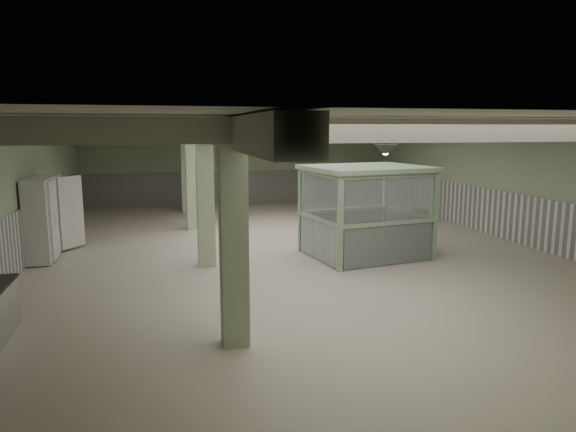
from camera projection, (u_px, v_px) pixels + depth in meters
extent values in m
plane|color=beige|center=(292.00, 251.00, 14.67)|extent=(20.00, 20.00, 0.00)
cube|color=silver|center=(292.00, 123.00, 14.07)|extent=(14.00, 20.00, 0.02)
cube|color=#9DAF8C|center=(238.00, 165.00, 23.93)|extent=(14.00, 0.02, 3.60)
cube|color=#9DAF8C|center=(559.00, 306.00, 4.81)|extent=(14.00, 0.02, 3.60)
cube|color=#9DAF8C|center=(18.00, 196.00, 12.69)|extent=(0.02, 20.00, 3.60)
cube|color=#9DAF8C|center=(508.00, 182.00, 16.05)|extent=(0.02, 20.00, 3.60)
cube|color=white|center=(23.00, 238.00, 12.87)|extent=(0.05, 19.90, 1.50)
cube|color=white|center=(505.00, 215.00, 16.22)|extent=(0.05, 19.90, 1.50)
cube|color=white|center=(239.00, 187.00, 24.09)|extent=(13.90, 0.05, 1.50)
cube|color=beige|center=(200.00, 131.00, 13.51)|extent=(0.45, 19.90, 0.40)
cube|color=beige|center=(431.00, 130.00, 6.93)|extent=(13.90, 0.35, 0.32)
cube|color=beige|center=(361.00, 130.00, 9.32)|extent=(13.90, 0.35, 0.32)
cube|color=beige|center=(319.00, 130.00, 11.71)|extent=(13.90, 0.35, 0.32)
cube|color=beige|center=(292.00, 130.00, 14.10)|extent=(13.90, 0.35, 0.32)
cube|color=beige|center=(272.00, 130.00, 16.49)|extent=(13.90, 0.35, 0.32)
cube|color=beige|center=(258.00, 130.00, 18.88)|extent=(13.90, 0.35, 0.32)
cube|color=beige|center=(247.00, 130.00, 21.27)|extent=(13.90, 0.35, 0.32)
cube|color=#B1C59F|center=(234.00, 235.00, 8.03)|extent=(0.42, 0.42, 3.60)
cube|color=#B1C59F|center=(205.00, 196.00, 12.82)|extent=(0.42, 0.42, 3.60)
cube|color=#B1C59F|center=(192.00, 178.00, 17.60)|extent=(0.42, 0.42, 3.60)
cube|color=#B1C59F|center=(186.00, 169.00, 21.42)|extent=(0.42, 0.42, 3.60)
cone|color=#323F2F|center=(386.00, 150.00, 9.50)|extent=(0.44, 0.44, 0.22)
cone|color=#323F2F|center=(304.00, 143.00, 14.76)|extent=(0.44, 0.44, 0.22)
cone|color=#323F2F|center=(268.00, 140.00, 19.54)|extent=(0.44, 0.44, 0.22)
cube|color=silver|center=(45.00, 218.00, 13.85)|extent=(0.59, 2.35, 2.15)
cube|color=silver|center=(54.00, 221.00, 13.41)|extent=(0.06, 0.88, 2.05)
cube|color=silver|center=(66.00, 213.00, 14.57)|extent=(0.55, 0.76, 2.05)
cube|color=silver|center=(55.00, 221.00, 13.42)|extent=(0.02, 0.05, 0.30)
cube|color=silver|center=(63.00, 214.00, 14.45)|extent=(0.02, 0.05, 0.30)
cube|color=#90AC89|center=(340.00, 224.00, 12.36)|extent=(0.14, 0.14, 2.34)
cube|color=#90AC89|center=(301.00, 210.00, 14.49)|extent=(0.14, 0.14, 2.34)
cube|color=#90AC89|center=(435.00, 217.00, 13.43)|extent=(0.14, 0.14, 2.34)
cube|color=#90AC89|center=(385.00, 205.00, 15.56)|extent=(0.14, 0.14, 2.34)
cube|color=#90AC89|center=(366.00, 168.00, 13.76)|extent=(3.41, 3.02, 0.12)
cube|color=white|center=(389.00, 245.00, 13.00)|extent=(2.59, 0.45, 1.05)
cube|color=silver|center=(390.00, 196.00, 12.80)|extent=(2.59, 0.45, 1.22)
cube|color=white|center=(344.00, 228.00, 15.13)|extent=(2.59, 0.45, 1.05)
cube|color=silver|center=(345.00, 187.00, 14.93)|extent=(2.59, 0.45, 1.22)
cube|color=white|center=(319.00, 240.00, 13.53)|extent=(0.38, 2.13, 1.05)
cube|color=silver|center=(319.00, 194.00, 13.33)|extent=(0.38, 2.13, 1.22)
cube|color=white|center=(407.00, 232.00, 14.60)|extent=(0.38, 2.13, 1.05)
cube|color=silver|center=(409.00, 189.00, 14.40)|extent=(0.38, 2.13, 1.22)
cube|color=#575849|center=(419.00, 229.00, 14.70)|extent=(0.57, 0.66, 1.20)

